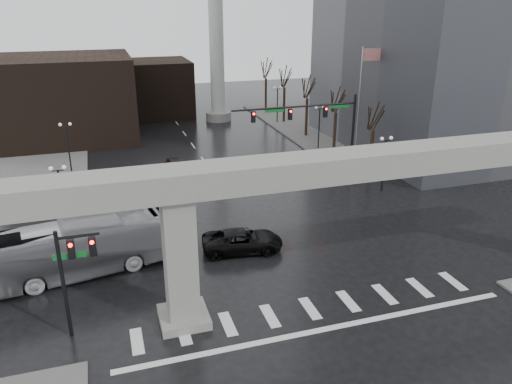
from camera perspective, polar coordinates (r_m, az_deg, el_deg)
ground at (r=29.87m, az=5.42°, el=-12.06°), size 160.00×160.00×0.00m
sidewalk_ne at (r=70.94m, az=13.73°, el=7.39°), size 28.00×36.00×0.15m
elevated_guideway at (r=27.23m, az=8.37°, el=0.64°), size 48.00×2.60×8.70m
building_far_left at (r=65.95m, az=-20.98°, el=9.97°), size 16.00×14.00×10.00m
building_far_mid at (r=76.30m, az=-11.44°, el=11.54°), size 10.00×10.00×8.00m
smokestack at (r=70.77m, az=-4.61°, el=18.77°), size 3.60×3.60×30.00m
signal_mast_arm at (r=47.02m, az=6.99°, el=8.16°), size 12.12×0.43×8.00m
signal_left_pole at (r=26.48m, az=-20.24°, el=-7.85°), size 2.30×0.30×6.00m
flagpole_assembly at (r=52.30m, az=12.04°, el=11.09°), size 2.06×0.12×12.00m
lamp_right_0 at (r=45.63m, az=14.52°, el=4.17°), size 1.22×0.32×5.11m
lamp_right_1 at (r=57.53m, az=7.25°, el=8.15°), size 1.22×0.32×5.11m
lamp_right_2 at (r=70.21m, az=2.47°, el=10.67°), size 1.22×0.32×5.11m
lamp_left_0 at (r=39.19m, az=-21.46°, el=0.53°), size 1.22×0.32×5.11m
lamp_left_1 at (r=52.57m, az=-20.78°, el=5.68°), size 1.22×0.32×5.11m
lamp_left_2 at (r=66.20m, az=-20.37°, el=8.73°), size 1.22×0.32×5.11m
tree_right_0 at (r=49.62m, az=13.07°, el=4.83°), size 1.09×1.58×7.50m
tree_right_1 at (r=56.37m, az=9.02°, el=7.14°), size 1.09×1.61×7.67m
tree_right_2 at (r=63.42m, az=5.82°, el=8.92°), size 1.10×1.63×7.85m
tree_right_3 at (r=70.67m, az=3.25°, el=10.32°), size 1.11×1.66×8.02m
tree_right_4 at (r=78.06m, az=1.15°, el=11.45°), size 1.12×1.69×8.19m
pickup_truck at (r=34.52m, az=-1.56°, el=-5.59°), size 5.89×3.39×1.55m
city_bus at (r=33.29m, az=-20.24°, el=-6.13°), size 13.18×5.17×3.58m
far_car at (r=50.33m, az=-9.14°, el=2.89°), size 1.75×4.28×1.45m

